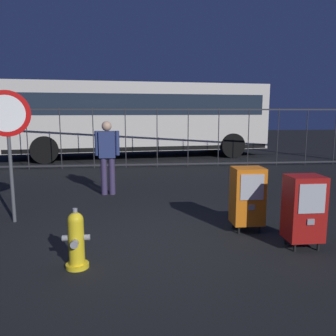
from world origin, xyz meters
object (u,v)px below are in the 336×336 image
at_px(fire_hydrant, 76,240).
at_px(bus_near, 139,116).
at_px(stop_sign, 8,129).
at_px(pedestrian, 107,153).
at_px(newspaper_box_secondary, 304,208).
at_px(newspaper_box_primary, 247,196).

distance_m(fire_hydrant, bus_near, 10.78).
bearing_deg(fire_hydrant, stop_sign, 124.97).
bearing_deg(pedestrian, newspaper_box_secondary, -50.21).
bearing_deg(bus_near, newspaper_box_primary, -87.91).
relative_size(fire_hydrant, pedestrian, 0.45).
height_order(newspaper_box_primary, pedestrian, pedestrian).
xyz_separation_m(newspaper_box_primary, stop_sign, (-3.84, 0.83, 1.03)).
height_order(newspaper_box_primary, bus_near, bus_near).
bearing_deg(newspaper_box_primary, pedestrian, 130.96).
distance_m(newspaper_box_primary, bus_near, 9.72).
height_order(fire_hydrant, newspaper_box_secondary, newspaper_box_secondary).
relative_size(fire_hydrant, bus_near, 0.07).
xyz_separation_m(newspaper_box_secondary, stop_sign, (-4.38, 1.60, 1.03)).
relative_size(newspaper_box_primary, pedestrian, 0.61).
bearing_deg(fire_hydrant, pedestrian, 87.97).
relative_size(newspaper_box_primary, bus_near, 0.10).
xyz_separation_m(stop_sign, pedestrian, (1.48, 1.88, -0.65)).
height_order(stop_sign, bus_near, bus_near).
relative_size(fire_hydrant, newspaper_box_primary, 0.73).
bearing_deg(bus_near, fire_hydrant, -102.14).
height_order(newspaper_box_secondary, stop_sign, stop_sign).
bearing_deg(pedestrian, stop_sign, -128.25).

